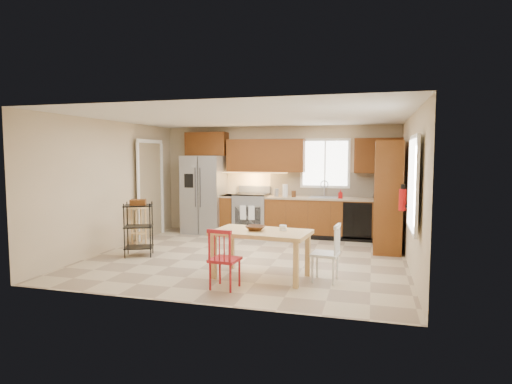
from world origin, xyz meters
The scene contains 33 objects.
floor centered at (0.00, 0.00, 0.00)m, with size 5.50×5.50×0.00m, color tan.
ceiling centered at (0.00, 0.00, 2.50)m, with size 5.50×5.00×0.02m, color silver.
wall_back centered at (0.00, 2.50, 1.25)m, with size 5.50×0.02×2.50m, color #CCB793.
wall_front centered at (0.00, -2.50, 1.25)m, with size 5.50×0.02×2.50m, color #CCB793.
wall_left centered at (-2.75, 0.00, 1.25)m, with size 0.02×5.00×2.50m, color #CCB793.
wall_right centered at (2.75, 0.00, 1.25)m, with size 0.02×5.00×2.50m, color #CCB793.
refrigerator centered at (-1.70, 2.12, 0.91)m, with size 0.92×0.75×1.82m, color gray.
range_stove centered at (-0.55, 2.19, 0.46)m, with size 0.76×0.63×0.92m, color gray.
base_cabinet_narrow centered at (-1.10, 2.20, 0.45)m, with size 0.30×0.60×0.90m, color brown.
base_cabinet_run centered at (1.29, 2.20, 0.45)m, with size 2.92×0.60×0.90m, color brown.
dishwasher centered at (1.85, 1.91, 0.45)m, with size 0.60×0.02×0.78m, color black.
backsplash centered at (1.29, 2.48, 1.18)m, with size 2.92×0.03×0.55m, color beige.
upper_over_fridge centered at (-1.70, 2.33, 2.10)m, with size 1.00×0.35×0.55m, color #5F2D0F.
upper_left_block centered at (-0.25, 2.33, 1.83)m, with size 1.80×0.35×0.75m, color #5F2D0F.
upper_right_block centered at (2.25, 2.33, 1.83)m, with size 1.00×0.35×0.75m, color #5F2D0F.
window_back centered at (1.10, 2.48, 1.65)m, with size 1.12×0.04×1.12m, color white.
sink centered at (1.10, 2.20, 0.86)m, with size 0.62×0.46×0.16m, color gray.
undercab_glow centered at (-0.55, 2.30, 1.43)m, with size 1.60×0.30×0.01m, color #FFBF66.
soap_bottle centered at (1.48, 2.10, 1.00)m, with size 0.09×0.09×0.19m, color #AC0B0C.
paper_towel centered at (0.25, 2.15, 1.04)m, with size 0.12×0.12×0.28m, color silver.
canister_steel centered at (0.05, 2.15, 0.99)m, with size 0.11×0.11×0.18m, color gray.
canister_wood centered at (0.45, 2.12, 0.97)m, with size 0.10×0.10×0.14m, color #4F2A15.
pantry centered at (2.43, 1.20, 1.05)m, with size 0.50×0.95×2.10m, color brown.
fire_extinguisher centered at (2.63, 0.15, 1.10)m, with size 0.12×0.12×0.36m, color #AC0B0C.
window_right centered at (2.68, -1.15, 1.45)m, with size 0.04×1.02×1.32m, color white.
doorway centered at (-2.67, 1.30, 1.05)m, with size 0.04×0.95×2.10m, color #8C7A59.
dining_table centered at (0.55, -1.15, 0.35)m, with size 1.43×0.80×0.70m, color tan, non-canonical shape.
chair_red centered at (0.20, -1.80, 0.42)m, with size 0.39×0.39×0.84m, color maroon, non-canonical shape.
chair_white centered at (1.50, -1.10, 0.42)m, with size 0.39×0.39×0.84m, color silver, non-canonical shape.
table_bowl centered at (0.46, -1.15, 0.71)m, with size 0.29×0.29×0.07m, color #4F2A15.
table_jar centered at (0.86, -1.06, 0.73)m, with size 0.10×0.10×0.11m, color silver.
bar_stool centered at (-2.50, 0.52, 0.39)m, with size 0.38×0.38×0.78m, color tan, non-canonical shape.
utility_cart centered at (-1.95, -0.42, 0.49)m, with size 0.49×0.38×0.98m, color black, non-canonical shape.
Camera 1 is at (2.14, -7.27, 1.85)m, focal length 30.00 mm.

